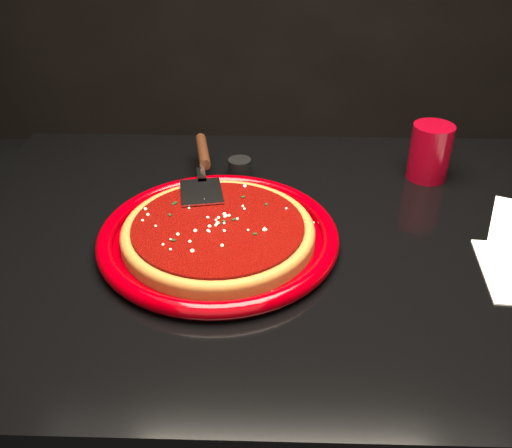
{
  "coord_description": "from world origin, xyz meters",
  "views": [
    {
      "loc": [
        -0.06,
        -0.79,
        1.28
      ],
      "look_at": [
        -0.08,
        0.0,
        0.77
      ],
      "focal_mm": 40.0,
      "sensor_mm": 36.0,
      "label": 1
    }
  ],
  "objects_px": {
    "plate": "(218,236)",
    "cup": "(430,152)",
    "ramekin": "(240,168)",
    "table": "(295,389)",
    "pizza_server": "(203,168)"
  },
  "relations": [
    {
      "from": "plate",
      "to": "cup",
      "type": "relative_size",
      "value": 3.58
    },
    {
      "from": "table",
      "to": "ramekin",
      "type": "xyz_separation_m",
      "value": [
        -0.12,
        0.21,
        0.39
      ]
    },
    {
      "from": "cup",
      "to": "ramekin",
      "type": "relative_size",
      "value": 2.42
    },
    {
      "from": "plate",
      "to": "pizza_server",
      "type": "xyz_separation_m",
      "value": [
        -0.04,
        0.18,
        0.03
      ]
    },
    {
      "from": "table",
      "to": "plate",
      "type": "xyz_separation_m",
      "value": [
        -0.14,
        -0.03,
        0.39
      ]
    },
    {
      "from": "table",
      "to": "pizza_server",
      "type": "bearing_deg",
      "value": 140.92
    },
    {
      "from": "table",
      "to": "ramekin",
      "type": "bearing_deg",
      "value": 119.35
    },
    {
      "from": "plate",
      "to": "ramekin",
      "type": "distance_m",
      "value": 0.24
    },
    {
      "from": "table",
      "to": "pizza_server",
      "type": "relative_size",
      "value": 3.95
    },
    {
      "from": "pizza_server",
      "to": "cup",
      "type": "xyz_separation_m",
      "value": [
        0.43,
        0.07,
        0.01
      ]
    },
    {
      "from": "table",
      "to": "cup",
      "type": "height_order",
      "value": "cup"
    },
    {
      "from": "plate",
      "to": "ramekin",
      "type": "relative_size",
      "value": 8.66
    },
    {
      "from": "plate",
      "to": "cup",
      "type": "distance_m",
      "value": 0.46
    },
    {
      "from": "table",
      "to": "cup",
      "type": "distance_m",
      "value": 0.54
    },
    {
      "from": "cup",
      "to": "ramekin",
      "type": "bearing_deg",
      "value": -179.46
    }
  ]
}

